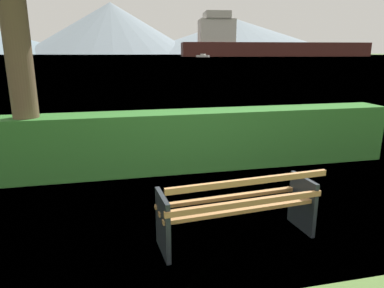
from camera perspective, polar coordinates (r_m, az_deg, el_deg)
ground_plane at (r=4.26m, az=7.20°, el=-15.24°), size 1400.00×1400.00×0.00m
water_surface at (r=312.48m, az=-12.84°, el=14.11°), size 620.00×620.00×0.00m
park_bench at (r=4.01m, az=7.78°, el=-10.33°), size 1.88×0.73×0.87m
hedge_row at (r=6.44m, az=-0.60°, el=0.63°), size 7.91×0.68×1.09m
cargo_ship_large at (r=216.36m, az=11.36°, el=15.85°), size 112.79×29.74×24.77m
fishing_boat_near at (r=181.58m, az=1.83°, el=14.37°), size 6.65×5.69×1.69m
distant_hills at (r=593.46m, az=-7.98°, el=17.48°), size 717.71×351.43×78.83m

